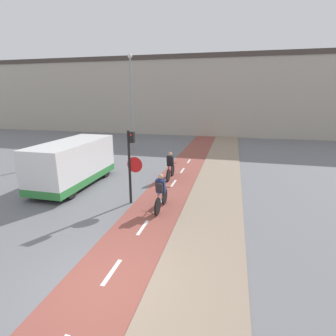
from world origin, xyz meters
TOP-DOWN VIEW (x-y plane):
  - ground_plane at (0.00, 0.00)m, footprint 120.00×120.00m
  - bike_lane at (0.00, 0.01)m, footprint 2.19×60.00m
  - sidewalk_strip at (2.30, 0.00)m, footprint 2.40×60.00m
  - building_row_background at (0.00, 27.54)m, footprint 60.00×5.20m
  - traffic_light_pole at (-1.17, 5.03)m, footprint 0.67×0.25m
  - street_lamp_far at (-5.40, 16.04)m, footprint 0.36×0.36m
  - cyclist_near at (0.22, 4.64)m, footprint 0.46×1.80m
  - cyclist_far at (-0.36, 8.78)m, footprint 0.46×1.76m
  - van at (-4.96, 6.53)m, footprint 2.04×5.24m

SIDE VIEW (x-z plane):
  - ground_plane at x=0.00m, z-range 0.00..0.00m
  - bike_lane at x=0.00m, z-range 0.00..0.02m
  - sidewalk_strip at x=2.30m, z-range 0.00..0.05m
  - cyclist_far at x=-0.36m, z-range -0.09..1.44m
  - cyclist_near at x=0.22m, z-range -0.04..1.49m
  - van at x=-4.96m, z-range -0.01..2.29m
  - traffic_light_pole at x=-1.17m, z-range 0.38..3.54m
  - building_row_background at x=0.00m, z-range 0.01..8.89m
  - street_lamp_far at x=-5.40m, z-range 0.78..8.50m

